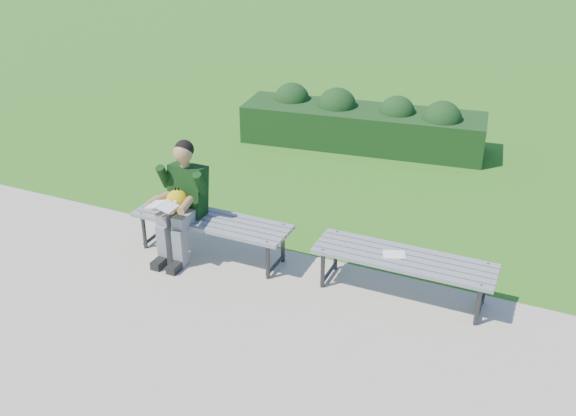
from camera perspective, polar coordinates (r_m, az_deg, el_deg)
The scene contains 7 objects.
ground at distance 7.44m, azimuth -1.80°, elevation -3.49°, with size 80.00×80.00×0.00m.
walkway at distance 6.18m, azimuth -9.00°, elevation -10.87°, with size 30.00×3.50×0.02m.
hedge at distance 10.32m, azimuth 6.62°, elevation 7.55°, with size 3.87×1.39×0.89m.
bench_left at distance 7.11m, azimuth -6.83°, elevation -1.37°, with size 1.80×0.50×0.46m.
bench_right at distance 6.47m, azimuth 10.23°, elevation -4.71°, with size 1.80×0.50×0.46m.
seated_boy at distance 7.06m, azimuth -9.45°, elevation 0.92°, with size 0.56×0.76×1.31m.
paper_sheet at distance 6.46m, azimuth 9.41°, elevation -4.09°, with size 0.26×0.22×0.01m.
Camera 1 is at (2.84, -5.76, 3.75)m, focal length 40.00 mm.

